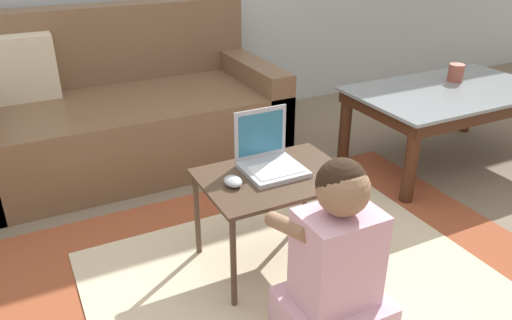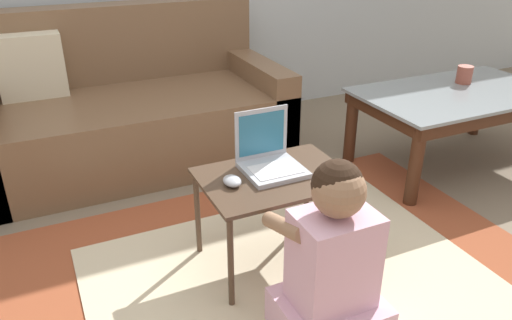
% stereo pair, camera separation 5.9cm
% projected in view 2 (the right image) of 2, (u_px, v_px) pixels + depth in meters
% --- Properties ---
extents(ground_plane, '(16.00, 16.00, 0.00)m').
position_uv_depth(ground_plane, '(244.00, 261.00, 2.18)').
color(ground_plane, '#7F705B').
extents(area_rug, '(2.22, 1.86, 0.01)m').
position_uv_depth(area_rug, '(299.00, 292.00, 1.99)').
color(area_rug, '#9E4C2D').
rests_on(area_rug, ground_plane).
extents(couch, '(1.77, 0.94, 0.88)m').
position_uv_depth(couch, '(129.00, 111.00, 3.03)').
color(couch, brown).
rests_on(couch, ground_plane).
extents(coffee_table, '(1.15, 0.67, 0.46)m').
position_uv_depth(coffee_table, '(457.00, 102.00, 2.87)').
color(coffee_table, gray).
rests_on(coffee_table, ground_plane).
extents(laptop_desk, '(0.59, 0.42, 0.42)m').
position_uv_depth(laptop_desk, '(274.00, 186.00, 2.02)').
color(laptop_desk, '#4C3828').
rests_on(laptop_desk, ground_plane).
extents(laptop, '(0.24, 0.23, 0.24)m').
position_uv_depth(laptop, '(270.00, 161.00, 2.04)').
color(laptop, '#B7BCC6').
rests_on(laptop, laptop_desk).
extents(computer_mouse, '(0.07, 0.09, 0.03)m').
position_uv_depth(computer_mouse, '(232.00, 181.00, 1.93)').
color(computer_mouse, '#B2B7C1').
rests_on(computer_mouse, laptop_desk).
extents(person_seated, '(0.35, 0.40, 0.69)m').
position_uv_depth(person_seated, '(332.00, 266.00, 1.67)').
color(person_seated, '#E5B2CC').
rests_on(person_seated, ground_plane).
extents(cup_on_table, '(0.09, 0.09, 0.10)m').
position_uv_depth(cup_on_table, '(464.00, 75.00, 2.96)').
color(cup_on_table, '#994C3D').
rests_on(cup_on_table, coffee_table).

